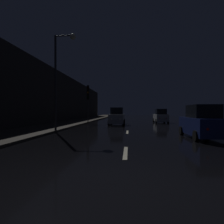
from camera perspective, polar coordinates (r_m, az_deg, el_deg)
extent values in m
cube|color=black|center=(28.76, 5.18, -2.99)|extent=(27.77, 84.00, 0.02)
cube|color=#38332B|center=(29.80, -9.79, -2.71)|extent=(4.40, 84.00, 0.15)
cube|color=#2D2B28|center=(27.36, -17.02, 4.62)|extent=(0.80, 63.00, 7.41)
cube|color=beige|center=(7.40, 4.28, -12.58)|extent=(0.16, 2.20, 0.01)
cube|color=beige|center=(14.24, 4.87, -6.33)|extent=(0.16, 2.20, 0.01)
cube|color=beige|center=(21.26, 5.07, -4.12)|extent=(0.16, 2.20, 0.01)
cylinder|color=#38383A|center=(24.54, -7.56, 0.18)|extent=(0.12, 0.12, 3.18)
cube|color=black|center=(24.66, -7.57, 6.10)|extent=(0.33, 0.37, 1.90)
sphere|color=black|center=(24.56, -7.63, 7.61)|extent=(0.22, 0.22, 0.22)
sphere|color=orange|center=(24.48, -7.63, 6.14)|extent=(0.22, 0.22, 0.22)
sphere|color=black|center=(24.43, -7.63, 4.66)|extent=(0.22, 0.22, 0.22)
cylinder|color=#2D2D30|center=(14.93, -17.37, 8.46)|extent=(0.16, 0.16, 7.55)
cylinder|color=#2D2D30|center=(15.66, -14.85, 22.22)|extent=(1.40, 0.10, 0.10)
sphere|color=beige|center=(15.41, -12.21, 22.20)|extent=(0.44, 0.44, 0.44)
cube|color=#A5A8AD|center=(22.19, 1.56, -2.03)|extent=(1.72, 4.02, 1.05)
cube|color=black|center=(22.32, 1.59, 0.37)|extent=(1.47, 2.01, 0.80)
cylinder|color=black|center=(20.77, 3.62, -3.39)|extent=(0.21, 0.61, 0.61)
cylinder|color=black|center=(20.89, -1.02, -3.37)|extent=(0.21, 0.61, 0.61)
cylinder|color=black|center=(23.58, 3.85, -2.95)|extent=(0.21, 0.61, 0.61)
cylinder|color=black|center=(23.69, -0.25, -2.93)|extent=(0.21, 0.61, 0.61)
sphere|color=white|center=(20.20, 2.52, -2.26)|extent=(0.17, 0.17, 0.17)
sphere|color=white|center=(20.27, -0.16, -2.25)|extent=(0.17, 0.17, 0.17)
sphere|color=red|center=(24.13, 3.00, -1.84)|extent=(0.17, 0.17, 0.17)
sphere|color=red|center=(24.19, 0.76, -1.83)|extent=(0.17, 0.17, 0.17)
cube|color=#141E51|center=(12.43, 26.44, -4.00)|extent=(1.69, 3.95, 1.03)
cube|color=black|center=(12.26, 26.69, 0.21)|extent=(1.44, 1.97, 0.79)
cylinder|color=black|center=(13.51, 21.03, -5.45)|extent=(0.21, 0.60, 0.60)
cylinder|color=black|center=(14.05, 27.59, -5.25)|extent=(0.21, 0.60, 0.60)
cylinder|color=black|center=(10.89, 24.96, -6.86)|extent=(0.21, 0.60, 0.60)
sphere|color=slate|center=(14.11, 21.86, -3.47)|extent=(0.17, 0.17, 0.17)
sphere|color=slate|center=(14.40, 25.42, -3.41)|extent=(0.17, 0.17, 0.17)
sphere|color=red|center=(10.46, 27.86, -4.81)|extent=(0.17, 0.17, 0.17)
cube|color=#A5A8AD|center=(26.74, 15.03, -1.73)|extent=(1.62, 3.78, 0.99)
cube|color=black|center=(26.59, 15.08, 0.13)|extent=(1.38, 1.89, 0.76)
cylinder|color=black|center=(27.94, 12.98, -2.48)|extent=(0.20, 0.58, 0.58)
cylinder|color=black|center=(28.19, 16.18, -2.46)|extent=(0.20, 0.58, 0.58)
cylinder|color=black|center=(25.33, 13.76, -2.77)|extent=(0.20, 0.58, 0.58)
cylinder|color=black|center=(25.60, 17.28, -2.74)|extent=(0.20, 0.58, 0.58)
sphere|color=slate|center=(28.50, 13.53, -1.60)|extent=(0.16, 0.16, 0.16)
sphere|color=slate|center=(28.63, 15.30, -1.60)|extent=(0.16, 0.16, 0.16)
sphere|color=red|center=(24.84, 14.73, -1.89)|extent=(0.16, 0.16, 0.16)
sphere|color=red|center=(25.00, 16.74, -1.88)|extent=(0.16, 0.16, 0.16)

